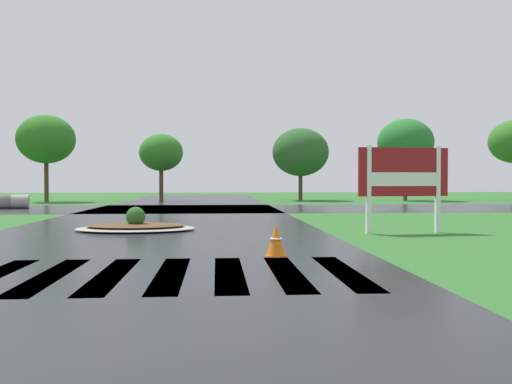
{
  "coord_description": "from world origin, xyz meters",
  "views": [
    {
      "loc": [
        1.6,
        -3.85,
        1.45
      ],
      "look_at": [
        2.83,
        13.02,
        1.08
      ],
      "focal_mm": 38.23,
      "sensor_mm": 36.0,
      "label": 1
    }
  ],
  "objects": [
    {
      "name": "estate_billboard",
      "position": [
        6.69,
        10.65,
        1.56
      ],
      "size": [
        2.57,
        0.35,
        2.38
      ],
      "rotation": [
        0.0,
        0.0,
        3.25
      ],
      "color": "white",
      "rests_on": "ground"
    },
    {
      "name": "crosswalk_stripes",
      "position": [
        0.0,
        4.56,
        0.0
      ],
      "size": [
        7.65,
        3.32,
        0.01
      ],
      "color": "white",
      "rests_on": "ground"
    },
    {
      "name": "median_island",
      "position": [
        -0.71,
        11.97,
        0.13
      ],
      "size": [
        3.4,
        2.31,
        0.68
      ],
      "color": "#9E9B93",
      "rests_on": "ground"
    },
    {
      "name": "background_treeline",
      "position": [
        1.52,
        34.24,
        4.02
      ],
      "size": [
        45.05,
        5.5,
        6.27
      ],
      "color": "#4C3823",
      "rests_on": "ground"
    },
    {
      "name": "traffic_cone",
      "position": [
        2.73,
        6.38,
        0.29
      ],
      "size": [
        0.39,
        0.39,
        0.61
      ],
      "color": "orange",
      "rests_on": "ground"
    },
    {
      "name": "asphalt_cross_road",
      "position": [
        0.0,
        23.79,
        0.0
      ],
      "size": [
        90.0,
        8.32,
        0.01
      ],
      "primitive_type": "cube",
      "color": "#232628",
      "rests_on": "ground"
    },
    {
      "name": "asphalt_roadway",
      "position": [
        0.0,
        10.0,
        0.0
      ],
      "size": [
        9.25,
        80.0,
        0.01
      ],
      "primitive_type": "cube",
      "color": "#232628",
      "rests_on": "ground"
    }
  ]
}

